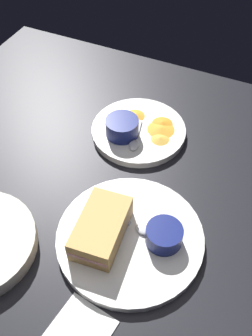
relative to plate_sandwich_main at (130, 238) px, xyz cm
name	(u,v)px	position (x,y,z in cm)	size (l,w,h in cm)	color
ground_plane	(101,228)	(0.84, 6.42, -2.30)	(110.00, 110.00, 3.00)	black
plate_sandwich_main	(130,238)	(0.00, 0.00, 0.00)	(26.83, 26.83, 1.60)	white
sandwich_half_near	(101,228)	(-2.05, 4.67, 3.20)	(13.90, 8.87, 4.80)	tan
ramekin_dark_sauce	(164,235)	(1.54, -5.84, 2.67)	(6.58, 6.58, 3.46)	navy
spoon_by_dark_ramekin	(137,227)	(1.99, -0.50, 1.16)	(2.46, 9.94, 0.80)	silver
plate_chips_companion	(139,131)	(26.47, 9.69, 0.00)	(21.52, 21.52, 1.60)	white
ramekin_light_gravy	(122,127)	(23.24, 12.38, 2.96)	(7.35, 7.35, 4.02)	navy
spoon_by_gravy_ramekin	(135,141)	(21.92, 8.64, 1.16)	(9.94, 3.67, 0.80)	silver
plantain_chip_scatter	(148,126)	(27.87, 7.94, 1.10)	(11.33, 16.16, 0.60)	orange
paper_napkin_folded	(76,336)	(-19.05, 0.65, -0.60)	(11.00, 9.00, 0.40)	white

